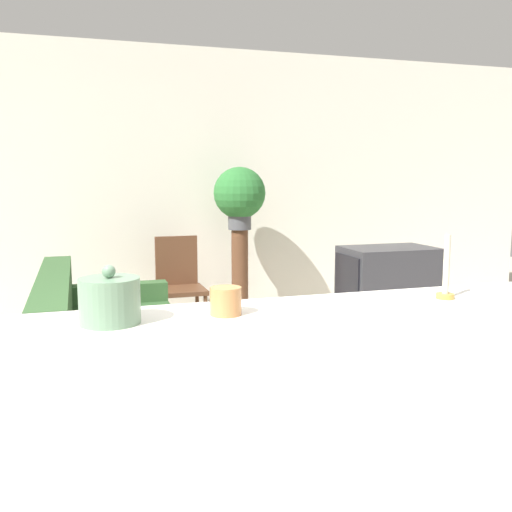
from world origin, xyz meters
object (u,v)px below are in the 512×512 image
at_px(potted_plant, 240,195).
at_px(television, 388,276).
at_px(wooden_chair, 179,281).
at_px(couch, 109,353).
at_px(decorative_bowl, 110,300).

bearing_deg(potted_plant, television, -56.37).
distance_m(television, wooden_chair, 1.92).
distance_m(couch, wooden_chair, 1.58).
bearing_deg(decorative_bowl, television, 42.89).
distance_m(potted_plant, decorative_bowl, 3.64).
bearing_deg(television, potted_plant, 123.63).
bearing_deg(potted_plant, wooden_chair, -177.22).
xyz_separation_m(couch, potted_plant, (1.31, 1.43, 1.00)).
relative_size(television, decorative_bowl, 3.71).
relative_size(couch, decorative_bowl, 10.21).
bearing_deg(decorative_bowl, couch, 87.85).
bearing_deg(decorative_bowl, potted_plant, 67.63).
distance_m(wooden_chair, potted_plant, 0.99).
height_order(wooden_chair, potted_plant, potted_plant).
xyz_separation_m(television, wooden_chair, (-1.45, 1.25, -0.18)).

